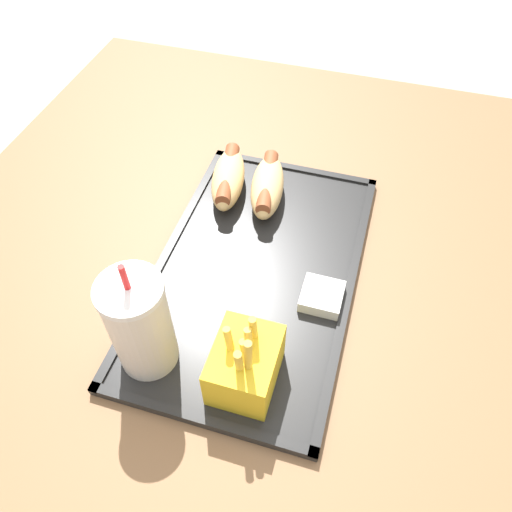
{
  "coord_description": "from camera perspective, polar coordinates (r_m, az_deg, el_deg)",
  "views": [
    {
      "loc": [
        -0.43,
        -0.14,
        1.34
      ],
      "look_at": [
        -0.01,
        -0.01,
        0.81
      ],
      "focal_mm": 35.0,
      "sensor_mm": 36.0,
      "label": 1
    }
  ],
  "objects": [
    {
      "name": "dining_table",
      "position": [
        1.06,
        -0.56,
        -14.21
      ],
      "size": [
        1.13,
        1.01,
        0.77
      ],
      "color": "brown",
      "rests_on": "ground_plane"
    },
    {
      "name": "sauce_cup_mayo",
      "position": [
        0.68,
        7.54,
        -4.53
      ],
      "size": [
        0.05,
        0.05,
        0.02
      ],
      "color": "silver",
      "rests_on": "food_tray"
    },
    {
      "name": "food_tray",
      "position": [
        0.72,
        0.0,
        -1.76
      ],
      "size": [
        0.47,
        0.28,
        0.01
      ],
      "color": "black",
      "rests_on": "dining_table"
    },
    {
      "name": "hot_dog_far",
      "position": [
        0.81,
        -3.2,
        8.91
      ],
      "size": [
        0.15,
        0.08,
        0.05
      ],
      "color": "#DBB270",
      "rests_on": "food_tray"
    },
    {
      "name": "soda_cup",
      "position": [
        0.59,
        -13.11,
        -7.62
      ],
      "size": [
        0.07,
        0.07,
        0.18
      ],
      "color": "silver",
      "rests_on": "food_tray"
    },
    {
      "name": "fries_carton",
      "position": [
        0.59,
        -1.25,
        -12.26
      ],
      "size": [
        0.09,
        0.07,
        0.12
      ],
      "color": "gold",
      "rests_on": "food_tray"
    },
    {
      "name": "hot_dog_near",
      "position": [
        0.8,
        1.3,
        8.04
      ],
      "size": [
        0.15,
        0.07,
        0.05
      ],
      "color": "#DBB270",
      "rests_on": "food_tray"
    },
    {
      "name": "ground_plane",
      "position": [
        1.42,
        -0.43,
        -20.91
      ],
      "size": [
        8.0,
        8.0,
        0.0
      ],
      "primitive_type": "plane",
      "color": "#ADA393"
    }
  ]
}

